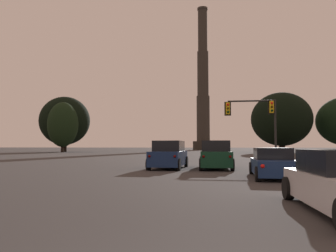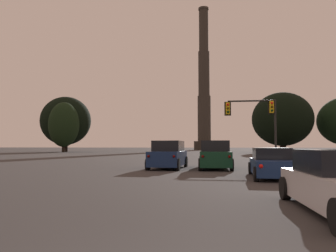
{
  "view_description": "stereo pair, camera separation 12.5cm",
  "coord_description": "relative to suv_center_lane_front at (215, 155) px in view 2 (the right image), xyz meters",
  "views": [
    {
      "loc": [
        0.1,
        -2.85,
        1.51
      ],
      "look_at": [
        -4.11,
        27.24,
        3.37
      ],
      "focal_mm": 35.0,
      "sensor_mm": 36.0,
      "label": 1
    },
    {
      "loc": [
        0.23,
        -2.83,
        1.51
      ],
      "look_at": [
        -4.11,
        27.24,
        3.37
      ],
      "focal_mm": 35.0,
      "sensor_mm": 36.0,
      "label": 2
    }
  ],
  "objects": [
    {
      "name": "suv_center_lane_front",
      "position": [
        0.0,
        0.0,
        0.0
      ],
      "size": [
        2.25,
        4.96,
        1.86
      ],
      "rotation": [
        0.0,
        0.0,
        0.03
      ],
      "color": "#0F3823",
      "rests_on": "ground_plane"
    },
    {
      "name": "sedan_right_lane_second",
      "position": [
        2.71,
        -5.68,
        -0.23
      ],
      "size": [
        2.16,
        4.77,
        1.43
      ],
      "rotation": [
        0.0,
        0.0,
        -0.04
      ],
      "color": "navy",
      "rests_on": "ground_plane"
    },
    {
      "name": "suv_left_lane_front",
      "position": [
        -3.1,
        -0.05,
        0.0
      ],
      "size": [
        2.27,
        4.97,
        1.86
      ],
      "rotation": [
        0.0,
        0.0,
        -0.04
      ],
      "color": "navy",
      "rests_on": "ground_plane"
    },
    {
      "name": "traffic_light_overhead_right",
      "position": [
        3.78,
        7.45,
        3.35
      ],
      "size": [
        4.55,
        0.5,
        5.59
      ],
      "color": "black",
      "rests_on": "ground_plane"
    },
    {
      "name": "smokestack",
      "position": [
        -4.01,
        101.83,
        20.51
      ],
      "size": [
        7.85,
        7.85,
        54.65
      ],
      "color": "#2B2722",
      "rests_on": "ground_plane"
    },
    {
      "name": "treeline_far_left",
      "position": [
        -37.49,
        56.15,
        6.96
      ],
      "size": [
        12.7,
        11.43,
        13.99
      ],
      "color": "black",
      "rests_on": "ground_plane"
    },
    {
      "name": "treeline_right_mid",
      "position": [
        -35.87,
        51.87,
        5.75
      ],
      "size": [
        7.37,
        6.63,
        12.04
      ],
      "color": "black",
      "rests_on": "ground_plane"
    },
    {
      "name": "treeline_center_left",
      "position": [
        14.79,
        52.94,
        6.54
      ],
      "size": [
        13.19,
        11.87,
        13.39
      ],
      "color": "black",
      "rests_on": "ground_plane"
    }
  ]
}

